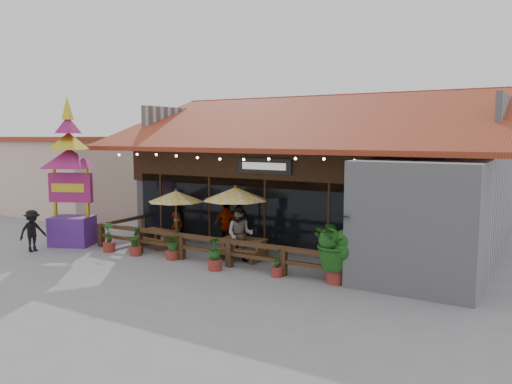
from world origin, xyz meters
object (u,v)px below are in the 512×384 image
Objects in this scene: umbrella_right at (235,194)px; pedestrian at (32,231)px; picnic_table_left at (159,235)px; picnic_table_right at (244,245)px; thai_sign_tower at (70,162)px; tropical_plant at (337,243)px; umbrella_left at (176,197)px.

umbrella_right reaches higher than pedestrian.
picnic_table_right reaches higher than picnic_table_left.
pedestrian is (-3.48, -2.99, 0.34)m from picnic_table_left.
picnic_table_right is at bearing 1.11° from picnic_table_left.
pedestrian is at bearing -157.33° from picnic_table_right.
thai_sign_tower is (-6.38, -1.93, 1.05)m from umbrella_right.
tropical_plant is 11.37m from pedestrian.
picnic_table_left is (-0.70, -0.23, -1.54)m from umbrella_left.
thai_sign_tower reaches higher than umbrella_right.
picnic_table_right is at bearing 164.70° from tropical_plant.
umbrella_right is at bearing 4.05° from umbrella_left.
umbrella_left reaches higher than picnic_table_right.
umbrella_right is (2.58, 0.18, 0.23)m from umbrella_left.
picnic_table_left is 3.87m from picnic_table_right.
umbrella_left is at bearing 170.22° from tropical_plant.
picnic_table_right is 7.67m from thai_sign_tower.
pedestrian is (-6.77, -3.41, -1.43)m from umbrella_right.
thai_sign_tower is at bearing -167.12° from picnic_table_right.
thai_sign_tower reaches higher than picnic_table_left.
tropical_plant reaches higher than pedestrian.
thai_sign_tower is 2.92m from pedestrian.
picnic_table_left is at bearing 26.10° from thai_sign_tower.
pedestrian is (-4.18, -3.23, -1.21)m from umbrella_left.
thai_sign_tower is at bearing -155.27° from umbrella_left.
umbrella_left is at bearing 24.73° from thai_sign_tower.
picnic_table_right is at bearing -2.85° from umbrella_left.
thai_sign_tower is at bearing -9.15° from pedestrian.
picnic_table_left is 7.80m from tropical_plant.
umbrella_right reaches higher than tropical_plant.
umbrella_left is 1.68× the size of picnic_table_right.
thai_sign_tower is at bearing -153.90° from picnic_table_left.
umbrella_right is 1.85m from picnic_table_right.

